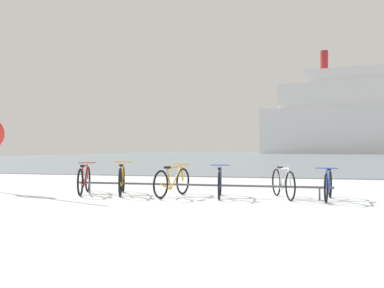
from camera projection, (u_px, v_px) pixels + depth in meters
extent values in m
cube|color=silver|center=(192.00, 230.00, 6.39)|extent=(80.00, 22.00, 0.08)
cube|color=gray|center=(290.00, 155.00, 70.49)|extent=(80.00, 110.00, 0.08)
cube|color=#47474C|center=(259.00, 178.00, 17.08)|extent=(80.00, 0.50, 0.05)
cylinder|color=#4C5156|center=(197.00, 185.00, 10.43)|extent=(6.23, 0.05, 0.05)
cylinder|color=#4C5156|center=(90.00, 188.00, 11.10)|extent=(0.04, 0.04, 0.28)
cylinder|color=#4C5156|center=(320.00, 194.00, 9.76)|extent=(0.04, 0.04, 0.28)
torus|color=black|center=(88.00, 179.00, 11.61)|extent=(0.25, 0.65, 0.67)
torus|color=black|center=(80.00, 182.00, 10.55)|extent=(0.25, 0.65, 0.67)
cylinder|color=#B22D2D|center=(85.00, 175.00, 11.27)|extent=(0.20, 0.54, 0.56)
cylinder|color=#B22D2D|center=(83.00, 177.00, 10.92)|extent=(0.09, 0.20, 0.50)
cylinder|color=#B22D2D|center=(85.00, 166.00, 11.19)|extent=(0.25, 0.67, 0.08)
cylinder|color=#B22D2D|center=(82.00, 185.00, 10.78)|extent=(0.18, 0.45, 0.19)
cylinder|color=#B22D2D|center=(87.00, 172.00, 11.58)|extent=(0.07, 0.12, 0.40)
cube|color=black|center=(82.00, 166.00, 10.85)|extent=(0.14, 0.21, 0.05)
cylinder|color=#B22D2D|center=(87.00, 163.00, 11.54)|extent=(0.45, 0.16, 0.02)
torus|color=black|center=(123.00, 179.00, 11.44)|extent=(0.27, 0.67, 0.69)
torus|color=black|center=(120.00, 182.00, 10.35)|extent=(0.27, 0.67, 0.69)
cylinder|color=gold|center=(122.00, 175.00, 11.09)|extent=(0.22, 0.55, 0.58)
cylinder|color=gold|center=(121.00, 177.00, 10.73)|extent=(0.10, 0.20, 0.52)
cylinder|color=gold|center=(122.00, 165.00, 11.01)|extent=(0.27, 0.69, 0.08)
cylinder|color=gold|center=(121.00, 185.00, 10.58)|extent=(0.19, 0.46, 0.19)
cylinder|color=gold|center=(123.00, 172.00, 11.40)|extent=(0.07, 0.12, 0.41)
cube|color=black|center=(121.00, 165.00, 10.65)|extent=(0.14, 0.22, 0.05)
cylinder|color=gold|center=(123.00, 162.00, 11.36)|extent=(0.44, 0.17, 0.02)
torus|color=black|center=(183.00, 181.00, 10.96)|extent=(0.19, 0.65, 0.66)
torus|color=black|center=(161.00, 184.00, 9.99)|extent=(0.19, 0.65, 0.66)
cylinder|color=gold|center=(176.00, 177.00, 10.65)|extent=(0.16, 0.56, 0.56)
cylinder|color=gold|center=(169.00, 179.00, 10.33)|extent=(0.08, 0.20, 0.50)
cylinder|color=gold|center=(175.00, 167.00, 10.58)|extent=(0.19, 0.69, 0.08)
cylinder|color=gold|center=(166.00, 187.00, 10.20)|extent=(0.14, 0.47, 0.18)
cylinder|color=gold|center=(182.00, 174.00, 10.92)|extent=(0.06, 0.12, 0.39)
cube|color=black|center=(167.00, 167.00, 10.26)|extent=(0.12, 0.21, 0.05)
cylinder|color=gold|center=(181.00, 164.00, 10.89)|extent=(0.45, 0.13, 0.02)
torus|color=black|center=(220.00, 182.00, 10.75)|extent=(0.14, 0.64, 0.64)
torus|color=black|center=(219.00, 186.00, 9.74)|extent=(0.14, 0.64, 0.64)
cylinder|color=#3359B2|center=(220.00, 178.00, 10.42)|extent=(0.11, 0.53, 0.54)
cylinder|color=#3359B2|center=(220.00, 180.00, 10.10)|extent=(0.06, 0.19, 0.48)
cylinder|color=#3359B2|center=(220.00, 169.00, 10.35)|extent=(0.13, 0.66, 0.08)
cylinder|color=#3359B2|center=(219.00, 188.00, 9.96)|extent=(0.10, 0.44, 0.18)
cylinder|color=#3359B2|center=(220.00, 175.00, 10.71)|extent=(0.05, 0.11, 0.38)
cube|color=black|center=(219.00, 169.00, 10.02)|extent=(0.11, 0.21, 0.05)
cylinder|color=#3359B2|center=(220.00, 165.00, 10.68)|extent=(0.46, 0.09, 0.02)
torus|color=black|center=(290.00, 186.00, 9.57)|extent=(0.25, 0.63, 0.66)
torus|color=black|center=(276.00, 182.00, 10.62)|extent=(0.25, 0.63, 0.66)
cylinder|color=silver|center=(285.00, 179.00, 9.91)|extent=(0.22, 0.53, 0.56)
cylinder|color=silver|center=(281.00, 179.00, 10.25)|extent=(0.10, 0.19, 0.50)
cylinder|color=silver|center=(284.00, 168.00, 9.99)|extent=(0.26, 0.66, 0.08)
cylinder|color=silver|center=(279.00, 186.00, 10.40)|extent=(0.19, 0.44, 0.18)
cylinder|color=silver|center=(290.00, 177.00, 9.61)|extent=(0.07, 0.12, 0.39)
cube|color=black|center=(280.00, 167.00, 10.34)|extent=(0.14, 0.22, 0.05)
cylinder|color=silver|center=(289.00, 166.00, 9.65)|extent=(0.44, 0.18, 0.02)
torus|color=black|center=(326.00, 188.00, 9.25)|extent=(0.13, 0.63, 0.63)
torus|color=black|center=(330.00, 184.00, 10.19)|extent=(0.13, 0.63, 0.63)
cylinder|color=#3359B2|center=(328.00, 182.00, 9.55)|extent=(0.11, 0.53, 0.53)
cylinder|color=#3359B2|center=(329.00, 182.00, 9.86)|extent=(0.06, 0.19, 0.47)
cylinder|color=#3359B2|center=(328.00, 171.00, 9.63)|extent=(0.13, 0.66, 0.08)
cylinder|color=#3359B2|center=(329.00, 188.00, 9.99)|extent=(0.10, 0.44, 0.18)
cylinder|color=#3359B2|center=(326.00, 179.00, 9.28)|extent=(0.05, 0.12, 0.37)
cube|color=black|center=(329.00, 169.00, 9.93)|extent=(0.11, 0.21, 0.05)
cylinder|color=#3359B2|center=(326.00, 168.00, 9.32)|extent=(0.46, 0.09, 0.02)
cube|color=white|center=(352.00, 131.00, 86.90)|extent=(36.29, 16.09, 9.22)
cube|color=white|center=(347.00, 95.00, 87.35)|extent=(27.40, 12.92, 5.07)
cube|color=white|center=(347.00, 76.00, 87.39)|extent=(16.80, 9.38, 2.58)
cylinder|color=#A52626|center=(324.00, 61.00, 89.35)|extent=(1.58, 1.58, 4.15)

